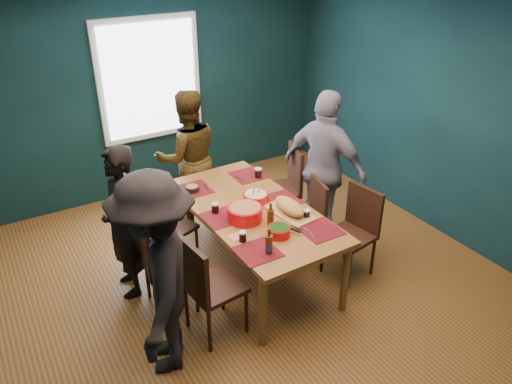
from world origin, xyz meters
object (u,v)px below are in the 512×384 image
bowl_salad (245,213)px  chair_left_mid (159,258)px  person_back (188,157)px  chair_right_far (286,182)px  person_right (325,169)px  chair_right_near (356,225)px  bowl_herbs (279,231)px  dining_table (252,215)px  chair_right_mid (310,213)px  person_far_left (123,223)px  chair_left_near (205,282)px  cutting_board (289,208)px  person_near_left (157,276)px  bowl_dumpling (256,198)px  chair_left_far (163,223)px

bowl_salad → chair_left_mid: bearing=172.8°
chair_left_mid → person_back: person_back is taller
chair_right_far → person_right: (0.23, -0.42, 0.29)m
chair_right_near → bowl_herbs: 1.02m
chair_left_mid → chair_right_far: bearing=27.5°
bowl_herbs → dining_table: bearing=85.8°
chair_right_mid → person_right: bearing=43.4°
person_right → person_far_left: bearing=65.2°
chair_left_near → chair_right_mid: size_ratio=1.14×
person_far_left → bowl_salad: bearing=67.9°
chair_right_mid → bowl_herbs: chair_right_mid is taller
chair_left_mid → cutting_board: (1.29, -0.23, 0.27)m
chair_left_mid → person_near_left: size_ratio=0.56×
bowl_herbs → chair_left_mid: bearing=152.7°
bowl_salad → bowl_dumpling: bearing=42.0°
chair_left_near → chair_right_near: bearing=-3.9°
chair_left_far → bowl_dumpling: (0.86, -0.44, 0.27)m
person_back → person_near_left: person_near_left is taller
chair_left_mid → chair_right_far: (1.85, 0.65, 0.02)m
chair_left_near → person_right: (1.86, 0.78, 0.30)m
chair_right_near → bowl_dumpling: bearing=135.7°
chair_right_near → bowl_herbs: (-0.98, -0.04, 0.27)m
chair_right_mid → bowl_herbs: (-0.76, -0.54, 0.32)m
person_near_left → bowl_dumpling: 1.54m
bowl_salad → bowl_dumpling: 0.35m
dining_table → chair_left_near: bearing=-145.6°
dining_table → chair_right_mid: size_ratio=2.35×
dining_table → chair_right_mid: 0.75m
person_back → person_right: size_ratio=0.93×
person_back → person_right: (1.14, -1.18, 0.06)m
chair_left_mid → chair_left_near: bearing=-60.4°
bowl_herbs → cutting_board: (0.30, 0.27, 0.02)m
person_back → bowl_herbs: (0.04, -1.92, 0.00)m
chair_right_near → bowl_herbs: size_ratio=4.56×
bowl_herbs → chair_right_far: bearing=53.3°
chair_right_near → chair_left_far: bearing=139.4°
person_back → person_right: bearing=143.0°
chair_left_far → person_far_left: person_far_left is taller
chair_left_far → chair_left_mid: 0.62m
person_near_left → person_far_left: bearing=-159.0°
chair_left_near → chair_right_far: (1.63, 1.20, 0.01)m
chair_right_far → chair_right_near: chair_right_far is taller
person_far_left → chair_left_mid: bearing=27.4°
chair_left_near → chair_right_mid: chair_left_near is taller
person_right → bowl_herbs: (-1.09, -0.74, -0.06)m
chair_left_near → person_near_left: size_ratio=0.57×
bowl_herbs → person_far_left: bearing=140.8°
cutting_board → bowl_dumpling: bearing=107.9°
dining_table → chair_right_near: bearing=-29.5°
chair_right_near → person_right: person_right is taller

